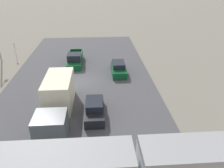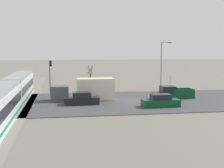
{
  "view_description": "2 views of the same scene",
  "coord_description": "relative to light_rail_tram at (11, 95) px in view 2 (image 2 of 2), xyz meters",
  "views": [
    {
      "loc": [
        -2.1,
        24.42,
        12.04
      ],
      "look_at": [
        -3.3,
        7.11,
        3.22
      ],
      "focal_mm": 35.0,
      "sensor_mm": 36.0,
      "label": 1
    },
    {
      "loc": [
        -41.49,
        9.8,
        7.25
      ],
      "look_at": [
        -3.68,
        3.64,
        2.88
      ],
      "focal_mm": 50.0,
      "sensor_mm": 36.0,
      "label": 2
    }
  ],
  "objects": [
    {
      "name": "rail_bed",
      "position": [
        4.1,
        -0.0,
        -1.75
      ],
      "size": [
        75.74,
        4.4,
        0.22
      ],
      "color": "gray",
      "rests_on": "ground"
    },
    {
      "name": "sedan_car_0",
      "position": [
        2.44,
        -8.44,
        -1.07
      ],
      "size": [
        1.77,
        4.43,
        1.57
      ],
      "rotation": [
        0.0,
        0.0,
        3.14
      ],
      "color": "black",
      "rests_on": "ground"
    },
    {
      "name": "sedan_car_1",
      "position": [
        -0.72,
        -18.01,
        -1.07
      ],
      "size": [
        1.83,
        4.63,
        1.56
      ],
      "rotation": [
        0.0,
        0.0,
        3.14
      ],
      "color": "#0C4723",
      "rests_on": "ground"
    },
    {
      "name": "traffic_light_pole",
      "position": [
        13.97,
        -4.12,
        1.65
      ],
      "size": [
        0.28,
        0.47,
        5.32
      ],
      "color": "#47474C",
      "rests_on": "ground"
    },
    {
      "name": "road_surface",
      "position": [
        4.1,
        -15.71,
        -1.76
      ],
      "size": [
        17.74,
        41.85,
        0.08
      ],
      "color": "#424247",
      "rests_on": "ground"
    },
    {
      "name": "street_tree",
      "position": [
        14.38,
        -10.68,
        0.23
      ],
      "size": [
        1.06,
        0.88,
        4.46
      ],
      "color": "brown",
      "rests_on": "ground"
    },
    {
      "name": "no_parking_sign",
      "position": [
        14.75,
        -24.8,
        -0.28
      ],
      "size": [
        0.32,
        0.08,
        2.5
      ],
      "color": "gray",
      "rests_on": "ground"
    },
    {
      "name": "box_truck",
      "position": [
        5.91,
        -9.39,
        -0.33
      ],
      "size": [
        2.57,
        8.77,
        3.01
      ],
      "color": "#4C5156",
      "rests_on": "ground"
    },
    {
      "name": "light_rail_tram",
      "position": [
        0.0,
        0.0,
        0.0
      ],
      "size": [
        30.81,
        2.57,
        4.67
      ],
      "color": "white",
      "rests_on": "ground"
    },
    {
      "name": "street_lamp_near_crossing",
      "position": [
        16.68,
        -23.92,
        3.08
      ],
      "size": [
        0.36,
        1.95,
        8.49
      ],
      "color": "gray",
      "rests_on": "ground"
    },
    {
      "name": "pickup_truck",
      "position": [
        5.32,
        -21.72,
        -1.04
      ],
      "size": [
        2.02,
        5.88,
        1.78
      ],
      "color": "#0C4723",
      "rests_on": "ground"
    },
    {
      "name": "ground_plane",
      "position": [
        4.1,
        -15.71,
        -1.8
      ],
      "size": [
        320.0,
        320.0,
        0.0
      ],
      "primitive_type": "plane",
      "color": "slate"
    }
  ]
}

